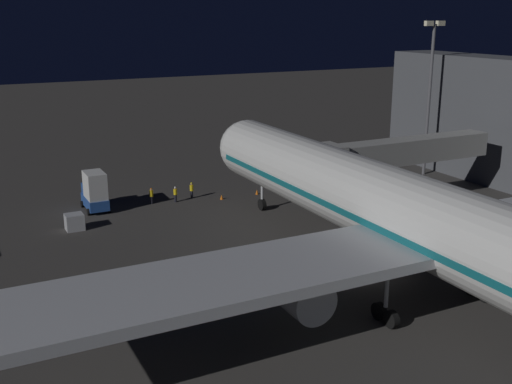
{
  "coord_description": "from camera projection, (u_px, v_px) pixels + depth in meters",
  "views": [
    {
      "loc": [
        28.69,
        36.42,
        19.73
      ],
      "look_at": [
        3.0,
        -14.14,
        3.5
      ],
      "focal_mm": 43.61,
      "sensor_mm": 36.0,
      "label": 1
    }
  ],
  "objects": [
    {
      "name": "ground_plane",
      "position": [
        371.0,
        274.0,
        49.14
      ],
      "size": [
        320.0,
        320.0,
        0.0
      ],
      "primitive_type": "plane",
      "color": "#383533"
    },
    {
      "name": "airliner_at_gate",
      "position": [
        454.0,
        236.0,
        40.37
      ],
      "size": [
        56.66,
        68.28,
        20.86
      ],
      "color": "silver",
      "rests_on": "ground_plane"
    },
    {
      "name": "jet_bridge",
      "position": [
        388.0,
        153.0,
        63.95
      ],
      "size": [
        22.04,
        3.4,
        7.52
      ],
      "color": "#9E9E99",
      "rests_on": "ground_plane"
    },
    {
      "name": "apron_floodlight_mast",
      "position": [
        430.0,
        88.0,
        76.74
      ],
      "size": [
        2.9,
        0.5,
        19.02
      ],
      "color": "#59595E",
      "rests_on": "ground_plane"
    },
    {
      "name": "cargo_truck_aft",
      "position": [
        95.0,
        191.0,
        64.49
      ],
      "size": [
        2.36,
        4.43,
        4.18
      ],
      "color": "#234C9E",
      "rests_on": "ground_plane"
    },
    {
      "name": "baggage_container_far_row",
      "position": [
        74.0,
        222.0,
        58.97
      ],
      "size": [
        1.67,
        1.54,
        1.54
      ],
      "primitive_type": "cube",
      "color": "#B7BABF",
      "rests_on": "ground_plane"
    },
    {
      "name": "ground_crew_near_nose_gear",
      "position": [
        192.0,
        190.0,
        69.02
      ],
      "size": [
        0.4,
        0.4,
        1.82
      ],
      "color": "black",
      "rests_on": "ground_plane"
    },
    {
      "name": "ground_crew_by_tug",
      "position": [
        151.0,
        195.0,
        66.99
      ],
      "size": [
        0.4,
        0.4,
        1.78
      ],
      "color": "black",
      "rests_on": "ground_plane"
    },
    {
      "name": "ground_crew_walking_aft",
      "position": [
        175.0,
        194.0,
        67.65
      ],
      "size": [
        0.4,
        0.4,
        1.74
      ],
      "color": "black",
      "rests_on": "ground_plane"
    },
    {
      "name": "traffic_cone_nose_port",
      "position": [
        257.0,
        192.0,
        70.71
      ],
      "size": [
        0.36,
        0.36,
        0.55
      ],
      "primitive_type": "cone",
      "color": "orange",
      "rests_on": "ground_plane"
    },
    {
      "name": "traffic_cone_nose_starboard",
      "position": [
        222.0,
        197.0,
        68.8
      ],
      "size": [
        0.36,
        0.36,
        0.55
      ],
      "primitive_type": "cone",
      "color": "orange",
      "rests_on": "ground_plane"
    }
  ]
}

